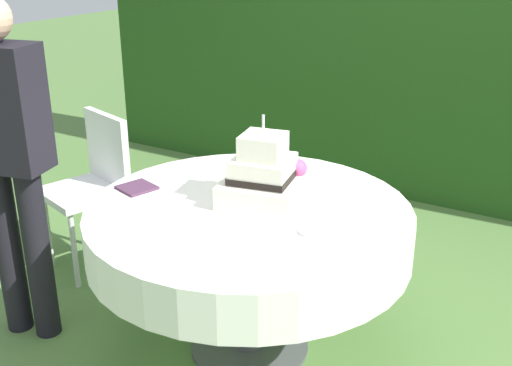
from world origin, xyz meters
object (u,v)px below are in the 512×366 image
Objects in this scene: serving_plate_far at (249,166)px; garden_chair at (94,177)px; standing_person at (8,151)px; napkin_stack at (137,188)px; cake_table at (249,230)px; wedding_cake at (264,177)px; serving_plate_near at (314,231)px.

garden_chair is at bearing -170.32° from serving_plate_far.
standing_person is (-0.73, -0.83, 0.20)m from serving_plate_far.
garden_chair is (-0.63, 0.35, -0.19)m from napkin_stack.
standing_person reaches higher than garden_chair.
cake_table is at bearing 22.78° from standing_person.
wedding_cake is at bearing 26.35° from standing_person.
garden_chair is (-1.18, 0.26, -0.08)m from cake_table.
standing_person is at bearing -74.12° from garden_chair.
standing_person is at bearing -143.21° from napkin_stack.
serving_plate_near and serving_plate_far have the same top height.
napkin_stack is at bearing -28.93° from garden_chair.
cake_table is at bearing 167.41° from serving_plate_near.
cake_table is 1.12m from standing_person.
serving_plate_far is at bearing 140.53° from serving_plate_near.
garden_chair is at bearing 151.07° from napkin_stack.
serving_plate_near is at bearing 0.65° from napkin_stack.
napkin_stack is at bearing 36.79° from standing_person.
standing_person is (-0.44, -0.33, 0.20)m from napkin_stack.
standing_person is (0.19, -0.68, 0.39)m from garden_chair.
garden_chair is at bearing 171.74° from wedding_cake.
serving_plate_far is 0.69× the size of napkin_stack.
cake_table is 11.70× the size of serving_plate_near.
serving_plate_near is (0.35, -0.08, 0.11)m from cake_table.
garden_chair is (-1.53, 0.34, -0.19)m from serving_plate_near.
garden_chair is at bearing 167.51° from serving_plate_near.
serving_plate_near is at bearing 14.21° from standing_person.
napkin_stack is at bearing -170.97° from cake_table.
serving_plate_far is at bearing 59.83° from napkin_stack.
cake_table is 0.57m from napkin_stack.
garden_chair is at bearing 167.54° from cake_table.
standing_person is at bearing -153.65° from wedding_cake.
wedding_cake reaches higher than serving_plate_far.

